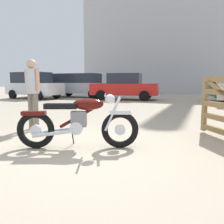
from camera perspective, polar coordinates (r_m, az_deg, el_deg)
The scene contains 7 objects.
ground_plane at distance 3.85m, azimuth -7.37°, elevation -9.68°, with size 80.00×80.00×0.00m, color tan.
vintage_motorcycle at distance 3.95m, azimuth -8.26°, elevation -2.54°, with size 2.01×0.83×0.94m.
bystander at distance 5.74m, azimuth -19.22°, elevation 5.94°, with size 0.45×0.30×1.66m.
dark_sedan_left at distance 17.24m, azimuth -8.39°, elevation 6.78°, with size 4.80×2.20×1.74m.
pale_sedan_back at distance 14.76m, azimuth 3.21°, elevation 6.33°, with size 4.29×2.10×1.67m.
red_hatchback_near at distance 16.55m, azimuth -18.93°, elevation 6.35°, with size 4.12×2.32×1.78m.
industrial_building at distance 30.85m, azimuth 13.18°, elevation 15.96°, with size 17.14×15.25×25.06m.
Camera 1 is at (1.57, -3.33, 1.13)m, focal length 36.73 mm.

